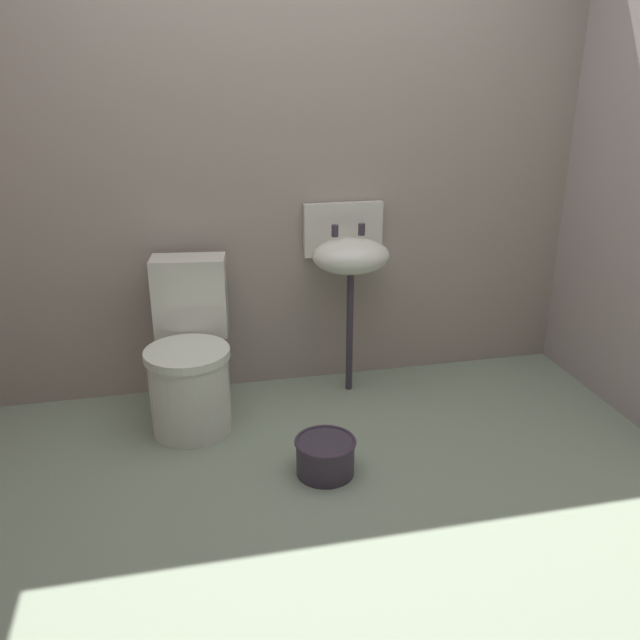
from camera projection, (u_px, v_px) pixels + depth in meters
The scene contains 5 objects.
ground_plane at pixel (336, 518), 2.66m from camera, with size 3.60×2.80×0.08m, color gray.
wall_back at pixel (279, 154), 3.33m from camera, with size 3.60×0.10×2.47m, color #9F8F83.
toilet_near_wall at pixel (190, 361), 3.19m from camera, with size 0.45×0.63×0.78m.
sink at pixel (350, 254), 3.38m from camera, with size 0.42×0.35×0.99m.
bucket at pixel (325, 456), 2.85m from camera, with size 0.27×0.27×0.16m.
Camera 1 is at (-0.54, -2.12, 1.67)m, focal length 37.19 mm.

